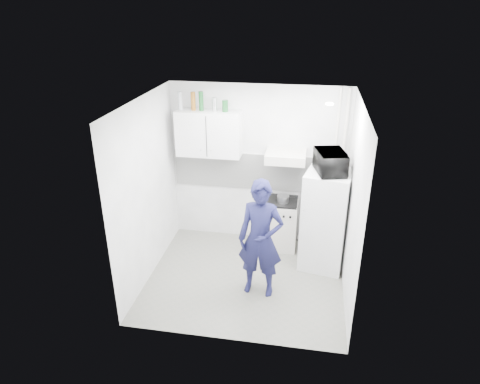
# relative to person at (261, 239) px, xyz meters

# --- Properties ---
(floor) EXTENTS (2.80, 2.80, 0.00)m
(floor) POSITION_rel_person_xyz_m (-0.24, 0.25, -0.83)
(floor) COLOR slate
(floor) RESTS_ON ground
(ceiling) EXTENTS (2.80, 2.80, 0.00)m
(ceiling) POSITION_rel_person_xyz_m (-0.24, 0.25, 1.77)
(ceiling) COLOR white
(ceiling) RESTS_ON wall_back
(wall_back) EXTENTS (2.80, 0.00, 2.80)m
(wall_back) POSITION_rel_person_xyz_m (-0.24, 1.50, 0.47)
(wall_back) COLOR white
(wall_back) RESTS_ON floor
(wall_left) EXTENTS (0.00, 2.60, 2.60)m
(wall_left) POSITION_rel_person_xyz_m (-1.64, 0.25, 0.47)
(wall_left) COLOR white
(wall_left) RESTS_ON floor
(wall_right) EXTENTS (0.00, 2.60, 2.60)m
(wall_right) POSITION_rel_person_xyz_m (1.16, 0.25, 0.47)
(wall_right) COLOR white
(wall_right) RESTS_ON floor
(person) EXTENTS (0.64, 0.45, 1.67)m
(person) POSITION_rel_person_xyz_m (0.00, 0.00, 0.00)
(person) COLOR #15163B
(person) RESTS_ON floor
(stove) EXTENTS (0.50, 0.50, 0.80)m
(stove) POSITION_rel_person_xyz_m (0.19, 1.25, -0.43)
(stove) COLOR silver
(stove) RESTS_ON floor
(fridge) EXTENTS (0.74, 0.74, 1.52)m
(fridge) POSITION_rel_person_xyz_m (0.86, 0.82, -0.07)
(fridge) COLOR white
(fridge) RESTS_ON floor
(stove_top) EXTENTS (0.48, 0.48, 0.03)m
(stove_top) POSITION_rel_person_xyz_m (0.19, 1.25, -0.01)
(stove_top) COLOR black
(stove_top) RESTS_ON stove
(saucepan) EXTENTS (0.19, 0.19, 0.10)m
(saucepan) POSITION_rel_person_xyz_m (0.20, 1.21, 0.05)
(saucepan) COLOR silver
(saucepan) RESTS_ON stove_top
(microwave) EXTENTS (0.63, 0.50, 0.31)m
(microwave) POSITION_rel_person_xyz_m (0.86, 0.82, 0.84)
(microwave) COLOR black
(microwave) RESTS_ON fridge
(bottle_a) EXTENTS (0.06, 0.06, 0.27)m
(bottle_a) POSITION_rel_person_xyz_m (-1.43, 1.32, 1.50)
(bottle_a) COLOR #B2B7BC
(bottle_a) RESTS_ON upper_cabinet
(bottle_b) EXTENTS (0.07, 0.07, 0.28)m
(bottle_b) POSITION_rel_person_xyz_m (-1.22, 1.32, 1.51)
(bottle_b) COLOR brown
(bottle_b) RESTS_ON upper_cabinet
(bottle_c) EXTENTS (0.07, 0.07, 0.29)m
(bottle_c) POSITION_rel_person_xyz_m (-1.10, 1.32, 1.51)
(bottle_c) COLOR #144C1E
(bottle_c) RESTS_ON upper_cabinet
(canister_a) EXTENTS (0.08, 0.08, 0.20)m
(canister_a) POSITION_rel_person_xyz_m (-0.89, 1.32, 1.47)
(canister_a) COLOR silver
(canister_a) RESTS_ON upper_cabinet
(canister_b) EXTENTS (0.09, 0.09, 0.17)m
(canister_b) POSITION_rel_person_xyz_m (-0.73, 1.32, 1.45)
(canister_b) COLOR #144C1E
(canister_b) RESTS_ON upper_cabinet
(upper_cabinet) EXTENTS (1.00, 0.35, 0.70)m
(upper_cabinet) POSITION_rel_person_xyz_m (-0.99, 1.32, 1.02)
(upper_cabinet) COLOR white
(upper_cabinet) RESTS_ON wall_back
(range_hood) EXTENTS (0.60, 0.50, 0.14)m
(range_hood) POSITION_rel_person_xyz_m (0.21, 1.25, 0.74)
(range_hood) COLOR silver
(range_hood) RESTS_ON wall_back
(backsplash) EXTENTS (2.74, 0.03, 0.60)m
(backsplash) POSITION_rel_person_xyz_m (-0.24, 1.48, 0.37)
(backsplash) COLOR white
(backsplash) RESTS_ON wall_back
(pipe_a) EXTENTS (0.05, 0.05, 2.60)m
(pipe_a) POSITION_rel_person_xyz_m (1.06, 1.42, 0.47)
(pipe_a) COLOR silver
(pipe_a) RESTS_ON floor
(pipe_b) EXTENTS (0.04, 0.04, 2.60)m
(pipe_b) POSITION_rel_person_xyz_m (0.94, 1.42, 0.47)
(pipe_b) COLOR silver
(pipe_b) RESTS_ON floor
(ceiling_spot_fixture) EXTENTS (0.10, 0.10, 0.02)m
(ceiling_spot_fixture) POSITION_rel_person_xyz_m (0.76, 0.45, 1.74)
(ceiling_spot_fixture) COLOR white
(ceiling_spot_fixture) RESTS_ON ceiling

